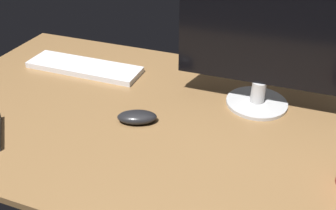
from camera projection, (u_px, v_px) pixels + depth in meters
desk at (152, 116)px, 107.74cm from camera, size 140.00×84.00×2.00cm
monitor at (267, 38)px, 99.91cm from camera, size 50.07×18.52×40.93cm
keyboard at (84, 67)px, 130.44cm from camera, size 41.84×12.11×1.97cm
computer_mouse at (137, 117)px, 102.71cm from camera, size 12.63×9.49×3.30cm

